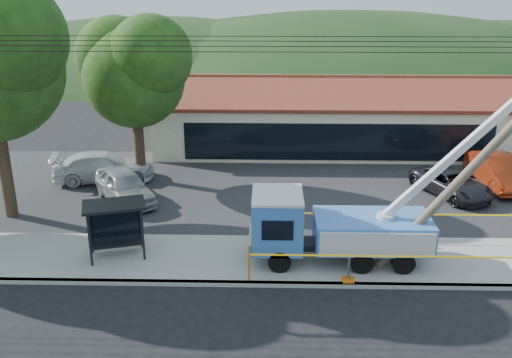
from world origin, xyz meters
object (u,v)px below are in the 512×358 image
(leaning_pole, at_px, (490,150))
(car_silver, at_px, (126,203))
(bus_shelter, at_px, (115,217))
(utility_truck, at_px, (337,224))
(car_white, at_px, (105,182))
(car_dark, at_px, (450,197))
(car_red, at_px, (495,187))

(leaning_pole, height_order, car_silver, leaning_pole)
(bus_shelter, height_order, car_silver, bus_shelter)
(bus_shelter, bearing_deg, car_silver, 84.56)
(utility_truck, xyz_separation_m, bus_shelter, (-8.65, 0.21, 0.14))
(utility_truck, distance_m, leaning_pole, 6.13)
(bus_shelter, bearing_deg, leaning_pole, -18.92)
(utility_truck, distance_m, car_white, 14.70)
(bus_shelter, bearing_deg, car_white, 92.61)
(leaning_pole, distance_m, car_dark, 9.13)
(car_red, bearing_deg, leaning_pole, -118.58)
(bus_shelter, relative_size, car_silver, 0.58)
(bus_shelter, height_order, car_white, bus_shelter)
(bus_shelter, xyz_separation_m, car_silver, (-1.08, 5.75, -1.80))
(car_red, bearing_deg, car_white, 175.41)
(leaning_pole, distance_m, bus_shelter, 14.21)
(car_dark, bearing_deg, bus_shelter, 178.23)
(car_dark, bearing_deg, car_red, 1.38)
(leaning_pole, xyz_separation_m, car_silver, (-14.94, 6.43, -4.85))
(bus_shelter, height_order, car_dark, bus_shelter)
(leaning_pole, bearing_deg, car_silver, 156.71)
(utility_truck, relative_size, car_red, 2.39)
(car_dark, bearing_deg, car_white, 148.27)
(car_white, bearing_deg, leaning_pole, -130.35)
(car_white, bearing_deg, car_red, -102.00)
(car_red, bearing_deg, car_dark, -156.20)
(bus_shelter, distance_m, car_silver, 6.12)
(bus_shelter, relative_size, car_red, 0.54)
(car_red, bearing_deg, bus_shelter, -158.85)
(utility_truck, xyz_separation_m, car_dark, (6.60, 7.13, -1.66))
(car_silver, bearing_deg, car_white, 88.01)
(leaning_pole, bearing_deg, utility_truck, 174.76)
(leaning_pole, bearing_deg, car_red, 65.20)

